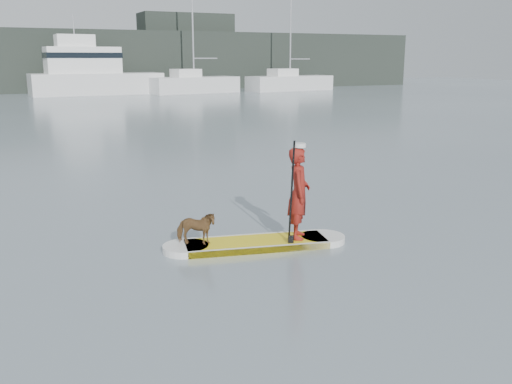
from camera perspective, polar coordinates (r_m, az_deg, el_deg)
name	(u,v)px	position (r m, az deg, el deg)	size (l,w,h in m)	color
ground	(166,271)	(9.19, -9.01, -7.77)	(140.00, 140.00, 0.00)	slate
paddleboard	(256,243)	(10.16, 0.00, -5.16)	(3.24, 1.33, 0.12)	yellow
paddler	(299,193)	(10.12, 4.30, -0.11)	(0.60, 0.39, 1.64)	maroon
white_cap	(300,145)	(9.95, 4.39, 4.68)	(0.22, 0.22, 0.07)	silver
dog	(196,228)	(9.89, -6.04, -3.63)	(0.31, 0.69, 0.58)	brown
paddle	(291,206)	(9.82, 3.55, -1.37)	(0.10, 0.30, 2.00)	black
sailboat_e	(193,84)	(55.68, -6.28, 10.73)	(9.00, 4.25, 12.53)	silver
sailboat_f	(289,81)	(59.70, 3.35, 11.00)	(9.62, 4.16, 13.94)	silver
motor_yacht_a	(91,73)	(55.01, -16.20, 11.39)	(11.83, 4.16, 7.00)	silver
shore_mass	(12,61)	(61.33, -23.19, 11.96)	(90.00, 6.00, 6.00)	black
shore_building_east	(187,51)	(65.50, -6.95, 13.80)	(10.00, 4.00, 8.00)	black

